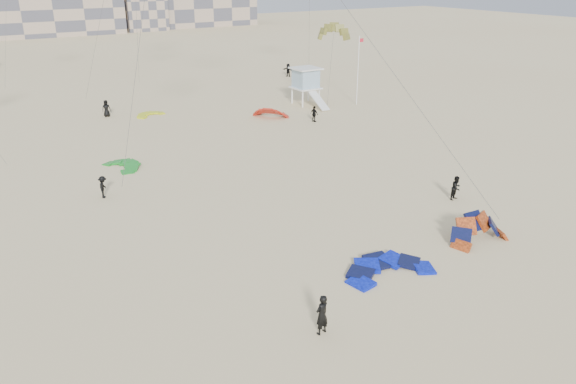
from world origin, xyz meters
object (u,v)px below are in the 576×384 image
kite_ground_blue (388,272)px  lifeguard_tower_near (306,86)px  kitesurfer_main (322,315)px  kite_ground_orange (478,241)px

kite_ground_blue → lifeguard_tower_near: bearing=71.0°
kite_ground_blue → kitesurfer_main: bearing=-149.3°
kitesurfer_main → lifeguard_tower_near: lifeguard_tower_near is taller
kite_ground_blue → kite_ground_orange: 6.83m
lifeguard_tower_near → kite_ground_orange: bearing=-107.2°
kite_ground_blue → lifeguard_tower_near: size_ratio=0.81×
kite_ground_orange → lifeguard_tower_near: 36.13m
kitesurfer_main → lifeguard_tower_near: (23.48, 36.89, 1.14)m
lifeguard_tower_near → kitesurfer_main: bearing=-122.4°
kite_ground_blue → kitesurfer_main: size_ratio=2.44×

